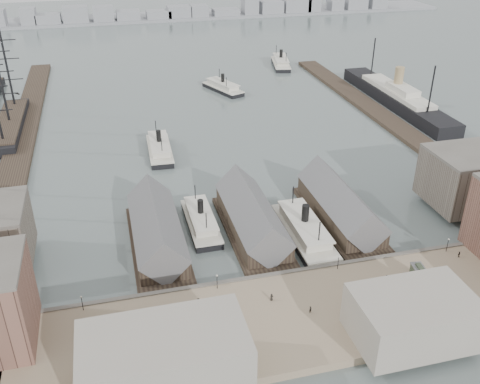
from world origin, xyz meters
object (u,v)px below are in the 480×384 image
object	(u,v)px
ocean_steamer	(396,97)
horse_cart_left	(128,338)
ferry_docked_west	(201,220)
horse_cart_center	(224,307)
horse_cart_right	(363,318)
tram	(423,281)

from	to	relation	value
ocean_steamer	horse_cart_left	world-z (taller)	ocean_steamer
ferry_docked_west	horse_cart_left	size ratio (longest dim) A/B	5.47
horse_cart_center	ocean_steamer	bearing A→B (deg)	-49.54
horse_cart_right	horse_cart_left	bearing A→B (deg)	94.28
ocean_steamer	horse_cart_right	bearing A→B (deg)	-121.52
horse_cart_left	ferry_docked_west	bearing A→B (deg)	-0.11
horse_cart_right	ferry_docked_west	bearing A→B (deg)	39.32
ocean_steamer	tram	distance (m)	136.77
ferry_docked_west	tram	bearing A→B (deg)	-43.57
horse_cart_left	horse_cart_center	size ratio (longest dim) A/B	0.96
horse_cart_left	horse_cart_right	size ratio (longest dim) A/B	0.99
horse_cart_center	horse_cart_right	distance (m)	29.76
ferry_docked_west	tram	xyz separation A→B (m)	(44.08, -41.94, 1.73)
ferry_docked_west	horse_cart_left	bearing A→B (deg)	-118.50
ferry_docked_west	horse_cart_center	size ratio (longest dim) A/B	5.25
ocean_steamer	horse_cart_right	world-z (taller)	ocean_steamer
horse_cart_center	horse_cart_right	xyz separation A→B (m)	(27.82, -10.57, -0.01)
ocean_steamer	horse_cart_center	bearing A→B (deg)	-132.06
tram	horse_cart_left	size ratio (longest dim) A/B	2.25
horse_cart_center	horse_cart_right	bearing A→B (deg)	-118.29
horse_cart_right	tram	bearing A→B (deg)	-58.24
tram	horse_cart_left	distance (m)	67.19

